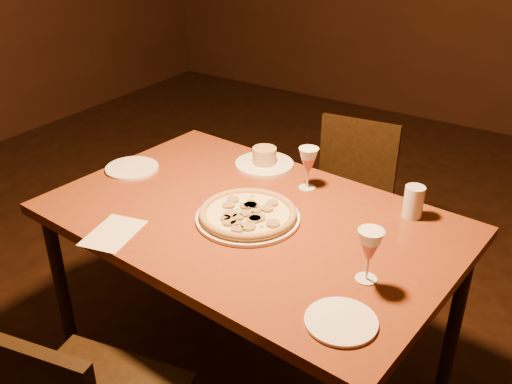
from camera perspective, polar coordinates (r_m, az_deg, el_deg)
The scene contains 10 objects.
dining_table at distance 2.07m, azimuth -0.52°, elevation -3.99°, with size 1.52×1.05×0.78m.
chair_far at distance 2.87m, azimuth 9.19°, elevation -0.29°, with size 0.44×0.44×0.82m.
pizza_plate at distance 2.00m, azimuth -0.82°, elevation -2.23°, with size 0.37×0.37×0.04m.
ramekin_saucer at distance 2.40m, azimuth 0.84°, elevation 3.25°, with size 0.25×0.25×0.08m.
wine_glass_far at distance 2.19m, azimuth 5.22°, elevation 2.35°, with size 0.08×0.08×0.17m, color #BB594E, non-canonical shape.
wine_glass_right at distance 1.71m, azimuth 11.20°, elevation -6.25°, with size 0.08×0.08×0.17m, color #BB594E, non-canonical shape.
water_tumbler at distance 2.08m, azimuth 15.48°, elevation -0.95°, with size 0.07×0.07×0.12m, color silver.
side_plate_left at distance 2.42m, azimuth -12.30°, elevation 2.35°, with size 0.22×0.22×0.01m, color white.
side_plate_near at distance 1.59m, azimuth 8.50°, elevation -12.68°, with size 0.20×0.20×0.01m, color white.
menu_card at distance 1.99m, azimuth -14.08°, elevation -4.00°, with size 0.15×0.22×0.00m, color silver.
Camera 1 is at (1.05, -1.31, 1.81)m, focal length 40.00 mm.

